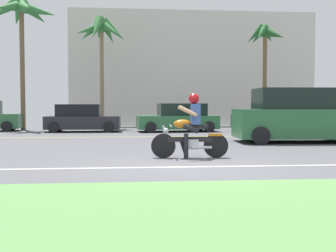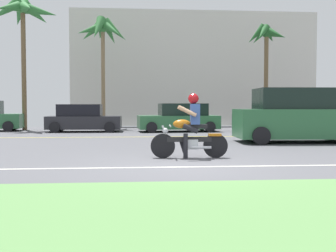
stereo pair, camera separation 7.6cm
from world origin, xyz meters
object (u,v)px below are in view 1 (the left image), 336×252
Objects in this scene: parked_car_2 at (178,118)px; parked_car_1 at (82,119)px; palm_tree_1 at (265,41)px; suv_nearby at (299,116)px; motorcyclist at (190,131)px; parked_car_3 at (277,117)px; palm_tree_2 at (101,34)px; palm_tree_0 at (22,14)px.

parked_car_1 is at bearing 177.60° from parked_car_2.
palm_tree_1 reaches higher than parked_car_1.
suv_nearby is 1.13× the size of parked_car_2.
parked_car_1 is at bearing 109.88° from motorcyclist.
suv_nearby reaches higher than parked_car_2.
motorcyclist is 11.28m from parked_car_2.
parked_car_3 is at bearing -94.11° from palm_tree_1.
parked_car_1 is 0.57× the size of palm_tree_2.
parked_car_3 is at bearing 76.78° from suv_nearby.
palm_tree_2 reaches higher than suv_nearby.
palm_tree_1 is at bearing 85.89° from parked_car_3.
palm_tree_2 is at bearing 102.57° from motorcyclist.
parked_car_2 is at bearing -14.23° from palm_tree_0.
palm_tree_1 is (10.70, 2.42, 4.61)m from parked_car_1.
palm_tree_0 is 1.12× the size of palm_tree_2.
motorcyclist is 0.30× the size of palm_tree_2.
parked_car_2 reaches higher than parked_car_1.
palm_tree_2 is at bearing 158.50° from parked_car_3.
motorcyclist is at bearing -119.73° from parked_car_3.
suv_nearby is at bearing -100.65° from palm_tree_1.
suv_nearby is (4.76, 4.32, 0.26)m from motorcyclist.
parked_car_1 is 0.89× the size of parked_car_2.
palm_tree_0 reaches higher than parked_car_3.
parked_car_1 is 5.12m from parked_car_2.
suv_nearby is 1.08× the size of parked_car_3.
palm_tree_0 is 4.66m from palm_tree_2.
parked_car_2 is (5.12, -0.21, 0.02)m from parked_car_1.
parked_car_3 is 0.60× the size of palm_tree_0.
palm_tree_0 is (-3.53, 1.98, 5.84)m from parked_car_1.
parked_car_2 is at bearing 118.66° from suv_nearby.
palm_tree_1 is at bearing 64.71° from motorcyclist.
palm_tree_2 is (-9.89, 1.08, 0.47)m from palm_tree_1.
parked_car_1 is at bearing 178.23° from parked_car_3.
suv_nearby is 0.78× the size of palm_tree_1.
motorcyclist is at bearing -77.43° from palm_tree_2.
parked_car_2 is at bearing -154.76° from palm_tree_1.
motorcyclist is 0.32× the size of palm_tree_1.
motorcyclist is at bearing -70.12° from parked_car_1.
palm_tree_2 reaches higher than parked_car_3.
palm_tree_1 is 9.96m from palm_tree_2.
palm_tree_1 is at bearing 25.24° from parked_car_2.
motorcyclist is 0.52× the size of parked_car_1.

